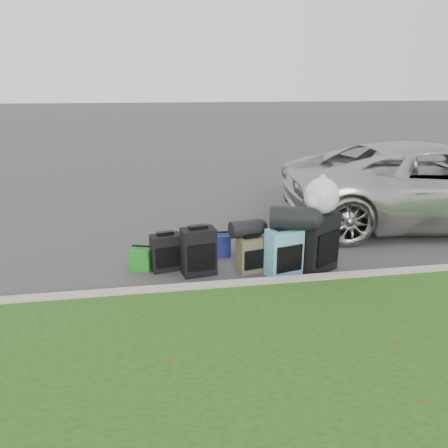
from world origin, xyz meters
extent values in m
plane|color=#383535|center=(0.00, 0.00, 0.00)|extent=(120.00, 120.00, 0.00)
cube|color=#9E937F|center=(0.00, -1.00, 0.07)|extent=(120.00, 0.18, 0.15)
imported|color=#B7B7B2|center=(4.07, 1.26, 0.77)|extent=(5.84, 3.28, 1.54)
cube|color=black|center=(-0.99, -0.11, 0.27)|extent=(0.46, 0.31, 0.53)
cube|color=black|center=(-0.55, -0.33, 0.34)|extent=(0.51, 0.35, 0.67)
cube|color=#463F2C|center=(0.19, -0.37, 0.25)|extent=(0.41, 0.31, 0.51)
cube|color=teal|center=(0.61, -0.57, 0.34)|extent=(0.53, 0.39, 0.68)
cube|color=black|center=(1.13, -0.48, 0.43)|extent=(0.66, 0.59, 0.85)
cube|color=#1C7E1F|center=(-1.35, -0.03, 0.16)|extent=(0.34, 0.30, 0.32)
cube|color=navy|center=(-0.16, 0.31, 0.17)|extent=(0.32, 0.25, 0.34)
cylinder|color=black|center=(0.13, -0.30, 0.63)|extent=(0.48, 0.32, 0.24)
cylinder|color=black|center=(0.70, -0.57, 0.83)|extent=(0.64, 0.50, 0.32)
sphere|color=silver|center=(1.15, -0.46, 1.10)|extent=(0.49, 0.49, 0.49)
camera|label=1|loc=(-1.15, -5.99, 2.57)|focal=35.00mm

